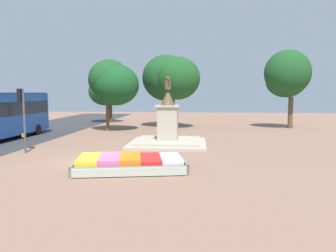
% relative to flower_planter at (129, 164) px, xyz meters
% --- Properties ---
extents(ground_plane, '(86.35, 86.35, 0.00)m').
position_rel_flower_planter_xyz_m(ground_plane, '(-2.02, 1.68, -0.29)').
color(ground_plane, '#8C6651').
extents(flower_planter, '(5.48, 3.62, 0.66)m').
position_rel_flower_planter_xyz_m(flower_planter, '(0.00, 0.00, 0.00)').
color(flower_planter, '#38281C').
rests_on(flower_planter, ground_plane).
extents(statue_monument, '(5.19, 5.19, 4.64)m').
position_rel_flower_planter_xyz_m(statue_monument, '(1.08, 7.64, 0.62)').
color(statue_monument, '#B2A894').
rests_on(statue_monument, ground_plane).
extents(traffic_light_mid_block, '(0.42, 0.30, 3.79)m').
position_rel_flower_planter_xyz_m(traffic_light_mid_block, '(-7.11, 3.66, 2.31)').
color(traffic_light_mid_block, '#4C5156').
rests_on(traffic_light_mid_block, ground_plane).
extents(park_tree_far_left, '(4.70, 4.41, 6.62)m').
position_rel_flower_planter_xyz_m(park_tree_far_left, '(-4.76, 15.40, 4.20)').
color(park_tree_far_left, brown).
rests_on(park_tree_far_left, ground_plane).
extents(park_tree_behind_statue, '(4.50, 4.45, 7.72)m').
position_rel_flower_planter_xyz_m(park_tree_behind_statue, '(11.86, 18.95, 4.89)').
color(park_tree_behind_statue, brown).
rests_on(park_tree_behind_statue, ground_plane).
extents(park_tree_far_right, '(5.95, 6.18, 7.43)m').
position_rel_flower_planter_xyz_m(park_tree_far_right, '(0.31, 18.71, 4.80)').
color(park_tree_far_right, '#4C3823').
rests_on(park_tree_far_right, ground_plane).
extents(park_tree_street_side, '(4.05, 3.87, 5.47)m').
position_rel_flower_planter_xyz_m(park_tree_street_side, '(-7.79, 23.76, 3.26)').
color(park_tree_street_side, '#4C3823').
rests_on(park_tree_street_side, ground_plane).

